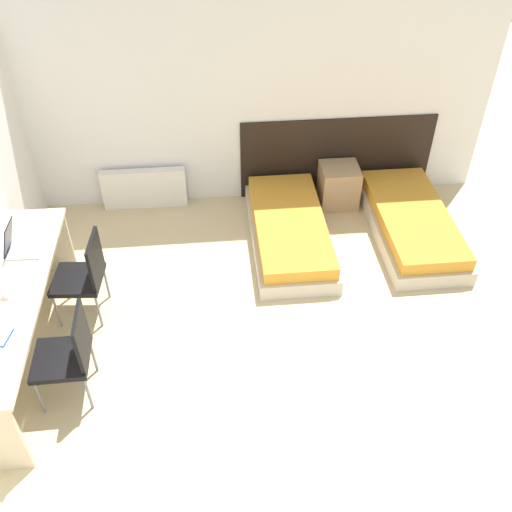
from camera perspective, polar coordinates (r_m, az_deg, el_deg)
The scene contains 12 objects.
ground_plane at distance 4.60m, azimuth 2.93°, elevation -23.94°, with size 20.00×20.00×0.00m, color beige.
wall_back at distance 6.66m, azimuth -1.59°, elevation 15.77°, with size 5.88×0.05×2.70m.
headboard_panel at distance 7.19m, azimuth 8.04°, elevation 9.81°, with size 2.37×0.03×1.02m.
bed_near_window at distance 6.48m, azimuth 3.35°, elevation 2.54°, with size 0.85×1.87×0.34m.
bed_near_door at distance 6.81m, azimuth 15.24°, elevation 3.16°, with size 0.85×1.87×0.34m.
nightstand at distance 7.12m, azimuth 8.25°, elevation 7.01°, with size 0.46×0.43×0.51m.
radiator at distance 7.13m, azimuth -11.09°, elevation 6.65°, with size 1.02×0.12×0.50m.
desk at distance 5.37m, azimuth -23.02°, elevation -4.53°, with size 0.57×2.39×0.78m.
chair_near_laptop at distance 5.65m, azimuth -16.85°, elevation -1.72°, with size 0.49×0.49×0.92m.
chair_near_notebook at distance 4.99m, azimuth -18.27°, elevation -9.16°, with size 0.47×0.47×0.92m.
laptop at distance 5.61m, azimuth -22.59°, elevation 0.91°, with size 0.33×0.26×0.32m.
mug at distance 5.20m, azimuth -23.63°, elevation -3.34°, with size 0.08×0.08×0.09m.
Camera 1 is at (-0.40, -1.94, 4.16)m, focal length 40.00 mm.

